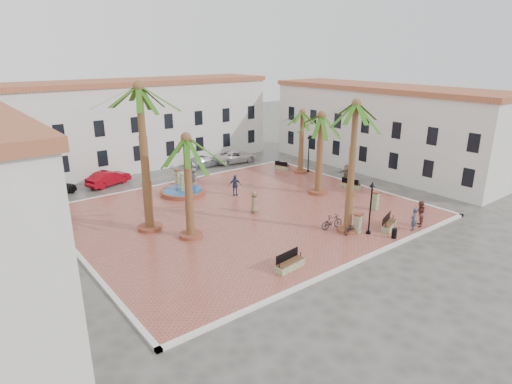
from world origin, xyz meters
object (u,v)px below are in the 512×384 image
at_px(bicycle_a, 352,227).
at_px(car_silver, 204,161).
at_px(palm_sw, 187,151).
at_px(cyclist_a, 414,219).
at_px(bench_se, 389,225).
at_px(bicycle_b, 332,222).
at_px(lamppost_s, 371,199).
at_px(car_red, 109,178).
at_px(palm_nw, 140,103).
at_px(palm_e, 321,126).
at_px(bench_s, 290,264).
at_px(bench_e, 351,185).
at_px(cyclist_b, 420,214).
at_px(fountain, 183,191).
at_px(pedestrian_fountain_a, 254,202).
at_px(bollard_se, 358,223).
at_px(bench_ne, 282,167).
at_px(car_white, 235,157).
at_px(car_black, 55,189).
at_px(bollard_n, 178,177).
at_px(bollard_e, 376,200).
at_px(pedestrian_east, 346,174).
at_px(pedestrian_fountain_b, 235,185).
at_px(litter_bin, 394,233).
at_px(palm_ne, 302,119).
at_px(pedestrian_north, 194,177).
at_px(palm_s, 355,117).
at_px(lamppost_e, 309,147).

bearing_deg(bicycle_a, car_silver, -7.53).
distance_m(palm_sw, cyclist_a, 16.74).
distance_m(bench_se, bicycle_a, 3.00).
bearing_deg(car_silver, bicycle_b, 171.49).
height_order(lamppost_s, car_red, lamppost_s).
bearing_deg(car_silver, palm_nw, 133.43).
relative_size(palm_e, bicycle_b, 4.10).
xyz_separation_m(bench_s, bench_e, (15.16, 8.12, -0.03)).
xyz_separation_m(palm_nw, bench_s, (3.94, -10.66, -8.75)).
height_order(bicycle_a, cyclist_b, cyclist_b).
height_order(bench_s, bench_se, bench_s).
xyz_separation_m(palm_nw, bicycle_a, (10.93, -9.50, -8.59)).
xyz_separation_m(fountain, pedestrian_fountain_a, (2.21, -7.67, 0.61)).
distance_m(bollard_se, cyclist_a, 4.14).
relative_size(bench_ne, car_white, 0.35).
height_order(palm_nw, cyclist_a, palm_nw).
xyz_separation_m(fountain, palm_nw, (-5.78, -5.66, 8.77)).
xyz_separation_m(bench_s, pedestrian_fountain_a, (4.05, 8.65, 0.59)).
bearing_deg(lamppost_s, bench_s, -177.10).
bearing_deg(car_black, bench_e, -147.00).
height_order(bench_se, bench_ne, bench_se).
bearing_deg(palm_sw, bollard_se, -34.99).
distance_m(lamppost_s, car_silver, 23.44).
bearing_deg(bollard_n, bollard_e, -59.93).
bearing_deg(cyclist_b, car_black, -88.82).
height_order(cyclist_b, pedestrian_east, cyclist_b).
bearing_deg(bicycle_a, bench_ne, -28.52).
bearing_deg(car_red, bollard_e, -163.88).
height_order(bicycle_a, pedestrian_east, pedestrian_east).
distance_m(bollard_e, pedestrian_fountain_b, 12.14).
xyz_separation_m(bollard_n, litter_bin, (5.75, -20.37, -0.42)).
xyz_separation_m(palm_ne, cyclist_a, (-4.30, -16.18, -4.80)).
distance_m(bollard_n, car_white, 10.50).
height_order(pedestrian_fountain_b, car_white, pedestrian_fountain_b).
xyz_separation_m(bollard_se, bollard_n, (-4.45, 18.23, 0.01)).
height_order(palm_nw, palm_ne, palm_nw).
relative_size(bicycle_b, car_silver, 0.41).
bearing_deg(pedestrian_north, pedestrian_fountain_a, 160.49).
bearing_deg(palm_nw, palm_ne, 12.78).
height_order(palm_sw, car_white, palm_sw).
bearing_deg(bicycle_b, palm_s, -140.03).
height_order(bollard_n, bicycle_a, bollard_n).
xyz_separation_m(pedestrian_fountain_b, car_red, (-7.66, 10.39, -0.36)).
distance_m(palm_e, car_silver, 16.10).
xyz_separation_m(bench_ne, pedestrian_fountain_b, (-9.18, -4.07, 0.69)).
height_order(bench_ne, lamppost_e, lamppost_e).
xyz_separation_m(pedestrian_fountain_a, car_white, (8.52, 14.61, -0.35)).
xyz_separation_m(bench_se, bicycle_b, (-3.29, 2.54, 0.26)).
xyz_separation_m(palm_s, bollard_se, (0.31, -0.65, -7.39)).
bearing_deg(car_silver, lamppost_e, -143.03).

